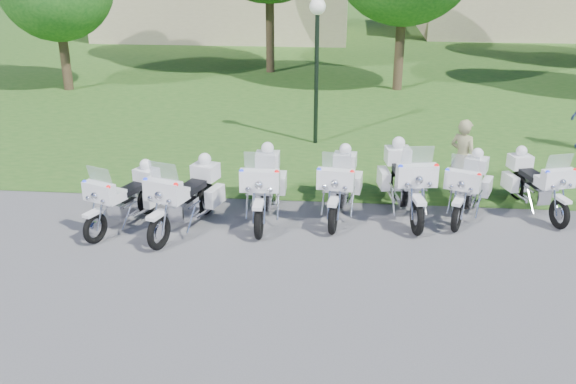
# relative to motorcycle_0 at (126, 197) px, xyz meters

# --- Properties ---
(ground) EXTENTS (100.00, 100.00, 0.00)m
(ground) POSITION_rel_motorcycle_0_xyz_m (3.33, -1.42, -0.63)
(ground) COLOR #58575D
(ground) RESTS_ON ground
(grass_lawn) EXTENTS (100.00, 48.00, 0.01)m
(grass_lawn) POSITION_rel_motorcycle_0_xyz_m (3.33, 25.58, -0.62)
(grass_lawn) COLOR #27571B
(grass_lawn) RESTS_ON ground
(motorcycle_0) EXTENTS (1.25, 2.11, 1.50)m
(motorcycle_0) POSITION_rel_motorcycle_0_xyz_m (0.00, 0.00, 0.00)
(motorcycle_0) COLOR black
(motorcycle_0) RESTS_ON ground
(motorcycle_1) EXTENTS (1.30, 2.41, 1.67)m
(motorcycle_1) POSITION_rel_motorcycle_0_xyz_m (1.28, -0.01, 0.07)
(motorcycle_1) COLOR black
(motorcycle_1) RESTS_ON ground
(motorcycle_2) EXTENTS (0.86, 2.56, 1.72)m
(motorcycle_2) POSITION_rel_motorcycle_0_xyz_m (2.77, 0.70, 0.09)
(motorcycle_2) COLOR black
(motorcycle_2) RESTS_ON ground
(motorcycle_3) EXTENTS (0.97, 2.44, 1.64)m
(motorcycle_3) POSITION_rel_motorcycle_0_xyz_m (4.37, 1.00, 0.06)
(motorcycle_3) COLOR black
(motorcycle_3) RESTS_ON ground
(motorcycle_4) EXTENTS (1.12, 2.63, 1.78)m
(motorcycle_4) POSITION_rel_motorcycle_0_xyz_m (5.76, 1.18, 0.12)
(motorcycle_4) COLOR black
(motorcycle_4) RESTS_ON ground
(motorcycle_5) EXTENTS (1.28, 2.21, 1.56)m
(motorcycle_5) POSITION_rel_motorcycle_0_xyz_m (7.09, 1.21, 0.03)
(motorcycle_5) COLOR black
(motorcycle_5) RESTS_ON ground
(motorcycle_6) EXTENTS (1.16, 2.21, 1.53)m
(motorcycle_6) POSITION_rel_motorcycle_0_xyz_m (8.58, 1.56, 0.01)
(motorcycle_6) COLOR black
(motorcycle_6) RESTS_ON ground
(lamp_post) EXTENTS (0.44, 0.44, 4.04)m
(lamp_post) POSITION_rel_motorcycle_0_xyz_m (3.59, 5.96, 2.43)
(lamp_post) COLOR black
(lamp_post) RESTS_ON ground
(bystander_a) EXTENTS (0.77, 0.76, 1.79)m
(bystander_a) POSITION_rel_motorcycle_0_xyz_m (7.12, 2.33, 0.27)
(bystander_a) COLOR #969265
(bystander_a) RESTS_ON ground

